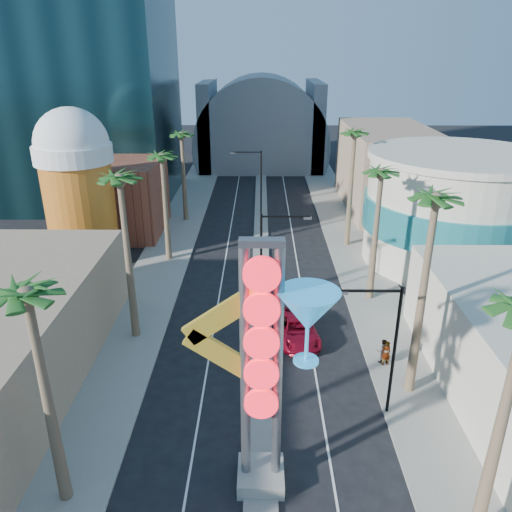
{
  "coord_description": "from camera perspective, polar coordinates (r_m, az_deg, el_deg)",
  "views": [
    {
      "loc": [
        -0.06,
        -14.85,
        19.38
      ],
      "look_at": [
        -0.39,
        20.08,
        4.61
      ],
      "focal_mm": 35.0,
      "sensor_mm": 36.0,
      "label": 1
    }
  ],
  "objects": [
    {
      "name": "sidewalk_west",
      "position": [
        54.29,
        -9.51,
        1.75
      ],
      "size": [
        5.0,
        100.0,
        0.15
      ],
      "primitive_type": "cube",
      "color": "gray",
      "rests_on": "ground"
    },
    {
      "name": "palm_5",
      "position": [
        27.67,
        19.69,
        4.5
      ],
      "size": [
        2.4,
        2.4,
        13.2
      ],
      "color": "brown",
      "rests_on": "ground"
    },
    {
      "name": "beer_mug",
      "position": [
        49.31,
        -19.77,
        8.04
      ],
      "size": [
        7.0,
        7.0,
        14.5
      ],
      "color": "#C6501A",
      "rests_on": "ground"
    },
    {
      "name": "palm_1",
      "position": [
        33.24,
        -15.2,
        7.2
      ],
      "size": [
        2.4,
        2.4,
        12.7
      ],
      "color": "brown",
      "rests_on": "ground"
    },
    {
      "name": "palm_2",
      "position": [
        46.8,
        -10.66,
        10.31
      ],
      "size": [
        2.4,
        2.4,
        11.2
      ],
      "color": "brown",
      "rests_on": "ground"
    },
    {
      "name": "sidewalk_east",
      "position": [
        54.31,
        10.65,
        1.68
      ],
      "size": [
        5.0,
        100.0,
        0.15
      ],
      "primitive_type": "cube",
      "color": "gray",
      "rests_on": "ground"
    },
    {
      "name": "palm_3",
      "position": [
        58.4,
        -8.49,
        12.91
      ],
      "size": [
        2.4,
        2.4,
        11.2
      ],
      "color": "brown",
      "rests_on": "ground"
    },
    {
      "name": "brick_filler_west",
      "position": [
        57.31,
        -15.73,
        6.48
      ],
      "size": [
        10.0,
        10.0,
        8.0
      ],
      "primitive_type": "cube",
      "color": "brown",
      "rests_on": "ground"
    },
    {
      "name": "red_pickup",
      "position": [
        35.97,
        4.75,
        -8.29
      ],
      "size": [
        3.25,
        5.98,
        1.59
      ],
      "primitive_type": "imported",
      "rotation": [
        0.0,
        0.0,
        0.11
      ],
      "color": "maroon",
      "rests_on": "ground"
    },
    {
      "name": "streetlight_0",
      "position": [
        37.76,
        1.42,
        0.32
      ],
      "size": [
        3.79,
        0.25,
        8.0
      ],
      "color": "black",
      "rests_on": "ground"
    },
    {
      "name": "median",
      "position": [
        56.27,
        0.57,
        2.85
      ],
      "size": [
        1.6,
        84.0,
        0.15
      ],
      "primitive_type": "cube",
      "color": "gray",
      "rests_on": "ground"
    },
    {
      "name": "streetlight_1",
      "position": [
        60.62,
        0.07,
        9.07
      ],
      "size": [
        3.79,
        0.25,
        8.0
      ],
      "color": "black",
      "rests_on": "ground"
    },
    {
      "name": "palm_6",
      "position": [
        39.11,
        14.07,
        8.25
      ],
      "size": [
        2.4,
        2.4,
        11.7
      ],
      "color": "brown",
      "rests_on": "ground"
    },
    {
      "name": "filler_east",
      "position": [
        66.45,
        14.73,
        9.67
      ],
      "size": [
        10.0,
        20.0,
        10.0
      ],
      "primitive_type": "cube",
      "color": "#937F5F",
      "rests_on": "ground"
    },
    {
      "name": "pedestrian_b",
      "position": [
        34.15,
        14.27,
        -10.47
      ],
      "size": [
        0.83,
        0.65,
        1.69
      ],
      "primitive_type": "imported",
      "rotation": [
        0.0,
        0.0,
        3.16
      ],
      "color": "gray",
      "rests_on": "sidewalk_east"
    },
    {
      "name": "turquoise_building",
      "position": [
        50.38,
        21.61,
        4.98
      ],
      "size": [
        16.6,
        16.6,
        10.6
      ],
      "color": "beige",
      "rests_on": "ground"
    },
    {
      "name": "pedestrian_a",
      "position": [
        33.91,
        14.64,
        -10.69
      ],
      "size": [
        0.73,
        0.57,
        1.77
      ],
      "primitive_type": "imported",
      "rotation": [
        0.0,
        0.0,
        3.4
      ],
      "color": "gray",
      "rests_on": "sidewalk_east"
    },
    {
      "name": "neon_sign",
      "position": [
        21.54,
        2.83,
        -11.21
      ],
      "size": [
        6.53,
        2.6,
        12.55
      ],
      "color": "gray",
      "rests_on": "ground"
    },
    {
      "name": "canopy",
      "position": [
        88.15,
        0.59,
        13.07
      ],
      "size": [
        22.0,
        16.0,
        22.0
      ],
      "color": "slate",
      "rests_on": "ground"
    },
    {
      "name": "palm_0",
      "position": [
        21.29,
        -24.48,
        -5.68
      ],
      "size": [
        2.4,
        2.4,
        11.7
      ],
      "color": "brown",
      "rests_on": "ground"
    },
    {
      "name": "streetlight_2",
      "position": [
        27.93,
        14.72,
        -9.33
      ],
      "size": [
        3.45,
        0.25,
        8.0
      ],
      "color": "black",
      "rests_on": "ground"
    },
    {
      "name": "palm_7",
      "position": [
        50.42,
        11.17,
        12.72
      ],
      "size": [
        2.4,
        2.4,
        12.7
      ],
      "color": "brown",
      "rests_on": "ground"
    }
  ]
}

